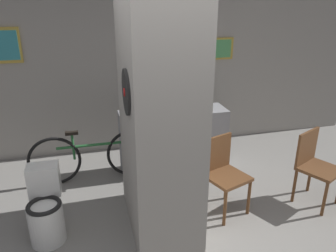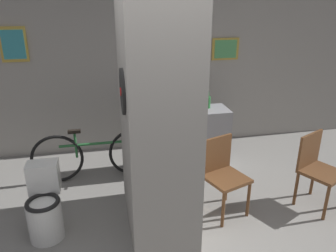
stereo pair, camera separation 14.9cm
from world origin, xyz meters
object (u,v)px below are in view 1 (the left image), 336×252
at_px(toilet, 46,210).
at_px(chair_near_pillar, 223,171).
at_px(bicycle, 94,156).
at_px(bottle_tall, 199,101).
at_px(chair_by_doorway, 315,164).

height_order(toilet, chair_near_pillar, chair_near_pillar).
bearing_deg(toilet, bicycle, 63.62).
xyz_separation_m(bicycle, bottle_tall, (1.46, 0.06, 0.63)).
relative_size(bicycle, bottle_tall, 5.39).
relative_size(chair_near_pillar, bottle_tall, 2.80).
bearing_deg(toilet, chair_near_pillar, 0.74).
bearing_deg(bicycle, bottle_tall, 2.38).
bearing_deg(bicycle, chair_by_doorway, -24.50).
bearing_deg(chair_by_doorway, chair_near_pillar, 148.58).
xyz_separation_m(toilet, chair_near_pillar, (1.90, 0.02, 0.17)).
distance_m(chair_near_pillar, chair_by_doorway, 1.12).
height_order(toilet, bicycle, toilet).
relative_size(toilet, bicycle, 0.44).
distance_m(toilet, chair_near_pillar, 1.90).
height_order(chair_near_pillar, chair_by_doorway, same).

